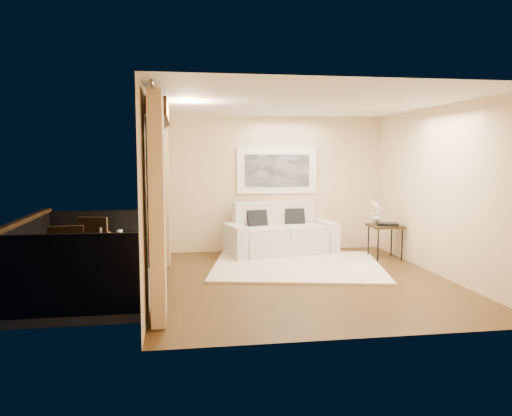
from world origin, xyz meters
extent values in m
plane|color=#503717|center=(0.00, 0.00, 0.00)|extent=(5.00, 5.00, 0.00)
plane|color=white|center=(0.00, 0.00, 2.70)|extent=(5.00, 5.00, 0.00)
plane|color=beige|center=(0.00, 2.50, 1.35)|extent=(4.50, 0.00, 4.50)
plane|color=beige|center=(0.00, -2.50, 1.35)|extent=(4.50, 0.00, 4.50)
plane|color=beige|center=(2.25, 0.00, 1.35)|extent=(0.00, 5.00, 5.00)
plane|color=beige|center=(-2.25, 1.85, 1.35)|extent=(0.00, 2.70, 2.70)
plane|color=beige|center=(-2.25, -1.85, 1.35)|extent=(0.00, 2.70, 2.70)
plane|color=beige|center=(-2.25, 0.00, 2.55)|extent=(0.00, 2.40, 2.40)
cube|color=#311F10|center=(-2.13, 0.00, 2.52)|extent=(0.28, 2.40, 0.22)
cube|color=#605B56|center=(-3.15, 0.00, -0.06)|extent=(1.80, 2.60, 0.12)
cube|color=black|center=(-4.01, 0.00, 0.50)|extent=(0.06, 2.60, 1.00)
cube|color=black|center=(-3.15, 1.27, 0.50)|extent=(1.80, 0.06, 1.00)
cube|color=black|center=(-3.15, -1.27, 0.50)|extent=(1.80, 0.06, 1.00)
cube|color=#311F10|center=(-4.01, 0.00, 1.02)|extent=(0.10, 2.60, 0.06)
cube|color=#D9B585|center=(-2.11, 1.55, 1.32)|extent=(0.16, 0.75, 2.62)
cube|color=#D9B585|center=(-2.11, -1.55, 1.32)|extent=(0.16, 0.75, 2.62)
cylinder|color=#4C473F|center=(-2.11, 0.00, 2.63)|extent=(0.04, 4.80, 0.04)
cube|color=white|center=(0.09, 2.47, 1.62)|extent=(1.62, 0.05, 0.92)
cube|color=black|center=(0.09, 2.44, 1.62)|extent=(1.30, 0.02, 0.64)
cube|color=#F8E2C8|center=(0.15, 0.94, 0.02)|extent=(3.30, 3.01, 0.04)
cube|color=silver|center=(0.09, 2.02, 0.21)|extent=(1.85, 1.24, 0.42)
cube|color=silver|center=(0.01, 2.36, 0.60)|extent=(1.71, 0.57, 0.82)
cube|color=silver|center=(-0.82, 1.83, 0.31)|extent=(0.42, 0.93, 0.62)
cube|color=silver|center=(1.00, 2.21, 0.31)|extent=(0.42, 0.93, 0.62)
cube|color=silver|center=(-0.31, 1.91, 0.49)|extent=(0.95, 0.95, 0.14)
cube|color=silver|center=(0.50, 2.08, 0.49)|extent=(0.95, 0.95, 0.14)
cube|color=black|center=(-0.37, 2.13, 0.66)|extent=(0.44, 0.29, 0.41)
cube|color=black|center=(0.42, 2.30, 0.66)|extent=(0.42, 0.22, 0.41)
cube|color=#311F10|center=(1.93, 1.37, 0.61)|extent=(0.60, 0.60, 0.04)
cylinder|color=black|center=(1.70, 1.13, 0.30)|extent=(0.03, 0.03, 0.59)
cylinder|color=black|center=(2.16, 1.13, 0.30)|extent=(0.03, 0.03, 0.59)
cylinder|color=black|center=(1.70, 1.60, 0.30)|extent=(0.03, 0.03, 0.59)
cylinder|color=black|center=(2.16, 1.60, 0.30)|extent=(0.03, 0.03, 0.59)
cube|color=black|center=(1.94, 1.28, 0.66)|extent=(0.46, 0.41, 0.05)
imported|color=white|center=(1.80, 1.53, 0.87)|extent=(0.30, 0.27, 0.47)
cube|color=#311F10|center=(-2.91, 0.11, 0.69)|extent=(0.68, 0.68, 0.05)
cylinder|color=#311F10|center=(-3.16, -0.13, 0.33)|extent=(0.04, 0.04, 0.66)
cylinder|color=#311F10|center=(-2.67, -0.13, 0.33)|extent=(0.04, 0.04, 0.66)
cylinder|color=#311F10|center=(-3.16, 0.36, 0.33)|extent=(0.04, 0.04, 0.66)
cylinder|color=#311F10|center=(-2.67, 0.36, 0.33)|extent=(0.04, 0.04, 0.66)
cube|color=#311F10|center=(-3.05, 0.25, 0.48)|extent=(0.55, 0.55, 0.05)
cube|color=#311F10|center=(-3.11, 0.05, 0.74)|extent=(0.44, 0.17, 0.58)
cylinder|color=#311F10|center=(-2.83, 0.38, 0.23)|extent=(0.03, 0.03, 0.46)
cylinder|color=#311F10|center=(-3.18, 0.47, 0.23)|extent=(0.03, 0.03, 0.46)
cylinder|color=#311F10|center=(-2.93, 0.03, 0.23)|extent=(0.03, 0.03, 0.46)
cylinder|color=#311F10|center=(-3.27, 0.12, 0.23)|extent=(0.03, 0.03, 0.46)
cube|color=#311F10|center=(-3.28, -0.96, 0.47)|extent=(0.48, 0.48, 0.05)
cube|color=#311F10|center=(-3.30, -0.76, 0.74)|extent=(0.45, 0.09, 0.58)
cylinder|color=#311F10|center=(-3.44, -1.15, 0.23)|extent=(0.03, 0.03, 0.45)
cylinder|color=#311F10|center=(-3.09, -1.12, 0.23)|extent=(0.03, 0.03, 0.45)
cylinder|color=#311F10|center=(-3.48, -0.80, 0.23)|extent=(0.03, 0.03, 0.45)
cylinder|color=#311F10|center=(-3.12, -0.76, 0.23)|extent=(0.03, 0.03, 0.45)
cylinder|color=silver|center=(-3.02, 0.25, 0.81)|extent=(0.18, 0.18, 0.20)
cylinder|color=red|center=(-2.91, 0.27, 0.74)|extent=(0.06, 0.06, 0.07)
cylinder|color=silver|center=(-2.98, -0.02, 0.80)|extent=(0.04, 0.04, 0.18)
cylinder|color=white|center=(-2.74, 0.06, 0.77)|extent=(0.06, 0.06, 0.12)
cylinder|color=white|center=(-2.73, 0.16, 0.77)|extent=(0.06, 0.06, 0.12)
camera|label=1|loc=(-1.86, -7.35, 1.92)|focal=35.00mm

